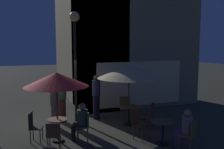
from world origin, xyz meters
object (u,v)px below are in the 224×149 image
cafe_chair_3 (54,134)px  street_lamp_near_corner (75,39)px  cafe_table_1 (58,126)px  cafe_chair_1 (125,106)px  cafe_table_2 (163,127)px  cafe_chair_5 (190,133)px  patio_umbrella_1 (56,80)px  cafe_chair_2 (33,124)px  patron_seated_1 (185,127)px  patron_standing_3 (62,100)px  cafe_chair_6 (138,121)px  cafe_chair_4 (85,124)px  patron_standing_4 (55,106)px  cafe_chair_0 (149,114)px  patio_umbrella_0 (129,71)px  cafe_table_0 (129,111)px  patron_seated_0 (81,119)px  patron_standing_2 (96,97)px

cafe_chair_3 → street_lamp_near_corner: bearing=-8.7°
cafe_table_1 → cafe_chair_1: bearing=26.6°
cafe_table_2 → cafe_chair_5: 0.86m
patio_umbrella_1 → cafe_chair_2: bearing=160.8°
patron_seated_1 → patron_standing_3: (-2.93, 3.99, 0.20)m
cafe_table_1 → cafe_chair_6: (2.52, -0.69, 0.10)m
patio_umbrella_1 → cafe_chair_4: 1.71m
cafe_chair_1 → cafe_chair_5: (0.44, -3.66, -0.01)m
patron_standing_3 → patron_standing_4: (-0.36, -0.66, -0.05)m
cafe_chair_6 → patron_seated_1: bearing=-0.8°
cafe_chair_5 → cafe_chair_1: bearing=-26.2°
cafe_chair_0 → cafe_table_2: bearing=130.8°
cafe_chair_5 → patron_standing_4: 4.84m
patio_umbrella_0 → patron_standing_4: (-2.71, 0.63, -1.25)m
patron_standing_3 → patron_standing_4: patron_standing_3 is taller
cafe_chair_3 → patron_seated_1: bearing=-91.8°
cafe_table_0 → patio_umbrella_1: size_ratio=0.35×
street_lamp_near_corner → patron_standing_4: street_lamp_near_corner is taller
cafe_table_1 → cafe_table_0: bearing=13.7°
cafe_chair_3 → patron_standing_3: patron_standing_3 is taller
patron_seated_0 → patron_standing_4: patron_standing_4 is taller
cafe_table_2 → patio_umbrella_0: 2.62m
cafe_chair_5 → patron_seated_1: patron_seated_1 is taller
patio_umbrella_1 → cafe_chair_2: patio_umbrella_1 is taller
street_lamp_near_corner → cafe_chair_4: bearing=-95.3°
patron_standing_4 → cafe_chair_3: bearing=-115.4°
patio_umbrella_1 → cafe_chair_1: patio_umbrella_1 is taller
patron_standing_2 → patron_standing_4: (-1.79, -0.59, -0.10)m
patron_seated_0 → patio_umbrella_1: bearing=-0.0°
patron_seated_0 → cafe_chair_1: bearing=-125.9°
cafe_chair_4 → patron_seated_1: patron_seated_1 is taller
patron_seated_0 → cafe_chair_6: bearing=-177.2°
cafe_table_0 → patron_standing_3: bearing=151.2°
patio_umbrella_0 → patron_seated_0: 2.69m
cafe_chair_2 → patron_seated_0: bearing=0.9°
cafe_chair_0 → cafe_chair_3: size_ratio=1.09×
cafe_chair_1 → cafe_chair_6: (-0.53, -2.22, 0.04)m
cafe_table_1 → patio_umbrella_0: size_ratio=0.30×
patio_umbrella_1 → patron_seated_0: 1.50m
cafe_table_2 → patron_seated_1: (0.39, -0.59, 0.15)m
cafe_chair_5 → street_lamp_near_corner: bearing=-1.8°
cafe_chair_0 → cafe_chair_5: size_ratio=1.11×
street_lamp_near_corner → cafe_chair_6: street_lamp_near_corner is taller
patron_standing_2 → patron_standing_3: size_ratio=1.04×
cafe_table_2 → cafe_chair_2: (-3.76, 1.67, 0.02)m
cafe_table_2 → cafe_chair_0: (0.32, 1.41, 0.03)m
cafe_chair_0 → cafe_table_0: bearing=-0.0°
cafe_chair_2 → cafe_chair_3: 1.17m
patio_umbrella_1 → cafe_chair_0: 3.64m
cafe_chair_1 → cafe_table_0: bearing=0.0°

